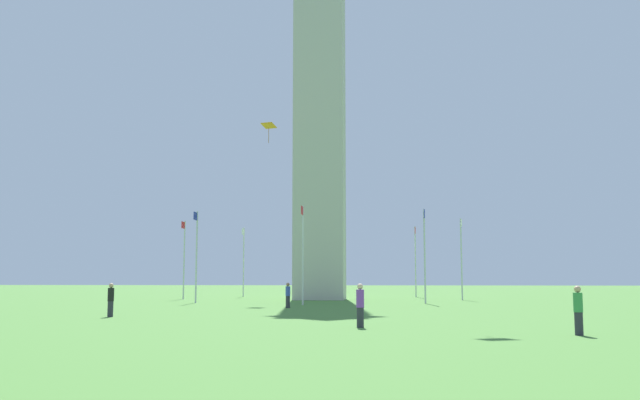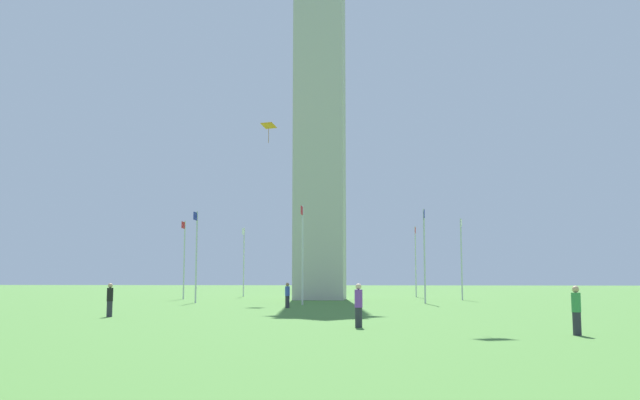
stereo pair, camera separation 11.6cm
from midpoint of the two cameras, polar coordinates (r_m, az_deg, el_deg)
ground_plane at (r=64.48m, az=0.05°, el=-8.27°), size 260.00×260.00×0.00m
obelisk_monument at (r=67.22m, az=0.05°, el=9.97°), size 4.63×4.63×42.10m
flagpole_n at (r=51.45m, az=-1.40°, el=-4.14°), size 1.12×0.14×7.46m
flagpole_ne at (r=54.95m, az=8.73°, el=-4.21°), size 1.12×0.14×7.46m
flagpole_e at (r=64.45m, az=11.72°, el=-4.48°), size 1.12×0.14×7.46m
flagpole_se at (r=73.40m, az=7.99°, el=-4.78°), size 1.12×0.14×7.46m
flagpole_s at (r=77.43m, az=1.01°, el=-4.93°), size 1.12×0.14×7.46m
flagpole_sw at (r=74.99m, az=-6.31°, el=-4.84°), size 1.12×0.14×7.46m
flagpole_w at (r=66.99m, az=-11.18°, el=-4.57°), size 1.12×0.14×7.46m
flagpole_nw at (r=57.06m, az=-10.19°, el=-4.27°), size 1.12×0.14×7.46m
person_blue_shirt at (r=46.44m, az=-2.65°, el=-7.92°), size 0.32×0.32×1.68m
person_green_shirt at (r=25.85m, az=20.64°, el=-8.60°), size 0.32×0.32×1.72m
person_purple_shirt at (r=28.10m, az=3.34°, el=-8.75°), size 0.32×0.32×1.76m
person_black_shirt at (r=37.30m, az=-16.97°, el=-7.95°), size 0.32×0.32×1.73m
kite_orange_diamond at (r=59.48m, az=-4.23°, el=6.13°), size 1.35×1.37×1.69m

